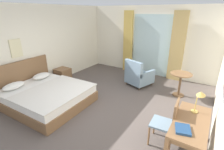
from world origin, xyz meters
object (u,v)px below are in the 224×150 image
(closed_book, at_px, (183,129))
(framed_picture, at_px, (16,48))
(bed, at_px, (46,94))
(desk_lamp, at_px, (200,96))
(nightstand, at_px, (63,75))
(writing_desk, at_px, (191,126))
(armchair_by_window, at_px, (138,76))
(desk_chair, at_px, (168,121))
(round_cafe_table, at_px, (181,79))

(closed_book, xyz_separation_m, framed_picture, (-4.62, 0.16, 0.70))
(bed, relative_size, desk_lamp, 5.70)
(nightstand, bearing_deg, framed_picture, -100.88)
(nightstand, height_order, framed_picture, framed_picture)
(closed_book, bearing_deg, writing_desk, 61.13)
(closed_book, height_order, armchair_by_window, armchair_by_window)
(desk_chair, bearing_deg, writing_desk, -9.58)
(armchair_by_window, bearing_deg, desk_chair, -55.00)
(nightstand, bearing_deg, armchair_by_window, 25.25)
(bed, relative_size, desk_chair, 2.29)
(desk_chair, height_order, round_cafe_table, desk_chair)
(nightstand, relative_size, round_cafe_table, 0.68)
(desk_lamp, height_order, round_cafe_table, desk_lamp)
(desk_chair, height_order, armchair_by_window, desk_chair)
(writing_desk, xyz_separation_m, closed_book, (-0.08, -0.33, 0.12))
(bed, bearing_deg, framed_picture, 179.87)
(bed, height_order, armchair_by_window, bed)
(round_cafe_table, bearing_deg, desk_lamp, -71.05)
(bed, height_order, writing_desk, bed)
(framed_picture, bearing_deg, bed, -0.13)
(desk_chair, distance_m, armchair_by_window, 2.78)
(round_cafe_table, relative_size, framed_picture, 1.41)
(writing_desk, relative_size, armchair_by_window, 1.26)
(bed, xyz_separation_m, armchair_by_window, (1.68, 2.51, 0.09))
(nightstand, distance_m, framed_picture, 1.82)
(bed, relative_size, round_cafe_table, 3.08)
(armchair_by_window, xyz_separation_m, framed_picture, (-2.72, -2.50, 1.09))
(nightstand, relative_size, writing_desk, 0.41)
(writing_desk, height_order, round_cafe_table, writing_desk)
(nightstand, height_order, armchair_by_window, armchair_by_window)
(desk_lamp, bearing_deg, round_cafe_table, 108.95)
(writing_desk, distance_m, round_cafe_table, 2.40)
(armchair_by_window, height_order, round_cafe_table, armchair_by_window)
(desk_lamp, distance_m, framed_picture, 4.79)
(writing_desk, height_order, closed_book, closed_book)
(desk_chair, bearing_deg, bed, -175.94)
(nightstand, bearing_deg, bed, -59.48)
(closed_book, bearing_deg, desk_chair, 112.25)
(desk_lamp, bearing_deg, desk_chair, -139.32)
(nightstand, xyz_separation_m, round_cafe_table, (3.83, 1.14, 0.28))
(desk_chair, bearing_deg, nightstand, 164.68)
(desk_lamp, distance_m, armchair_by_window, 2.86)
(nightstand, bearing_deg, desk_lamp, -9.54)
(nightstand, bearing_deg, desk_chair, -15.32)
(bed, distance_m, nightstand, 1.56)
(bed, bearing_deg, nightstand, 120.52)
(nightstand, xyz_separation_m, desk_lamp, (4.48, -0.75, 0.77))
(nightstand, relative_size, closed_book, 1.88)
(desk_chair, bearing_deg, armchair_by_window, 125.00)
(nightstand, height_order, desk_lamp, desk_lamp)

